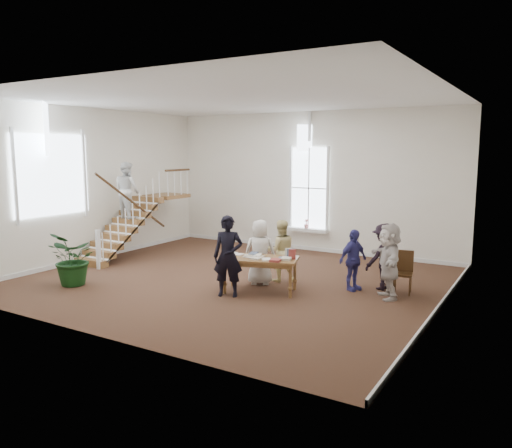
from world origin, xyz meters
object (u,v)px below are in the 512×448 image
Objects in this scene: person_yellow at (281,251)px; side_chair at (403,269)px; woman_cluster_a at (353,260)px; woman_cluster_c at (389,261)px; elderly_woman at (260,252)px; library_table at (260,261)px; police_officer at (228,256)px; woman_cluster_b at (384,257)px; floor_plant at (74,259)px.

person_yellow is 1.58× the size of side_chair.
woman_cluster_c is at bearing -79.85° from woman_cluster_a.
elderly_woman reaches higher than side_chair.
library_table is 1.19× the size of elderly_woman.
elderly_woman is (0.10, 1.25, -0.12)m from police_officer.
woman_cluster_a is (1.84, 0.14, -0.05)m from person_yellow.
woman_cluster_b is 7.44m from floor_plant.
woman_cluster_c is 1.28× the size of floor_plant.
woman_cluster_c reaches higher than woman_cluster_b.
elderly_woman is at bearing 129.37° from woman_cluster_a.
person_yellow is (-0.05, 1.10, 0.05)m from library_table.
elderly_woman is 0.58m from person_yellow.
woman_cluster_b is at bearing 17.61° from library_table.
woman_cluster_c is at bearing 140.76° from person_yellow.
side_chair is (0.17, 0.59, -0.30)m from woman_cluster_c.
side_chair reaches higher than library_table.
woman_cluster_b is (2.74, 1.09, -0.02)m from elderly_woman.
woman_cluster_c is at bearing 3.49° from library_table.
woman_cluster_c is (2.74, -0.06, 0.07)m from person_yellow.
police_officer reaches higher than library_table.
floor_plant is (-6.55, -3.53, -0.13)m from woman_cluster_b.
library_table is 0.82m from police_officer.
library_table is 2.93m from woman_cluster_b.
woman_cluster_c is at bearing -115.77° from side_chair.
elderly_woman is 1.02× the size of woman_cluster_b.
side_chair is at bearing 152.37° from person_yellow.
library_table is 1.94× the size of side_chair.
floor_plant is (-6.85, -2.88, -0.18)m from woman_cluster_c.
police_officer is at bearing -154.99° from side_chair.
police_officer is 3.90m from floor_plant.
woman_cluster_a is at bearing 170.92° from elderly_woman.
woman_cluster_c is (3.04, 0.44, 0.04)m from elderly_woman.
library_table is at bearing 147.39° from woman_cluster_a.
side_chair is at bearing 172.08° from elderly_woman.
floor_plant is at bearing 6.80° from elderly_woman.
floor_plant is 1.34× the size of side_chair.
woman_cluster_b is (0.60, 0.45, 0.06)m from woman_cluster_a.
police_officer is 3.57m from woman_cluster_c.
woman_cluster_b reaches higher than side_chair.
elderly_woman is at bearing 102.93° from library_table.
woman_cluster_c is (3.14, 1.69, -0.07)m from police_officer.
floor_plant is (-4.16, -1.84, -0.06)m from library_table.
woman_cluster_a is 1.47× the size of side_chair.
woman_cluster_b reaches higher than floor_plant.
person_yellow reaches higher than side_chair.
woman_cluster_c is at bearing 56.13° from woman_cluster_b.
person_yellow is at bearing 35.53° from floor_plant.
library_table is 1.44× the size of floor_plant.
library_table is 1.04× the size of police_officer.
person_yellow is (0.30, 0.50, -0.02)m from elderly_woman.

